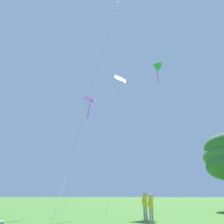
{
  "coord_description": "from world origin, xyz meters",
  "views": [
    {
      "loc": [
        2.16,
        -2.83,
        1.55
      ],
      "look_at": [
        -0.93,
        19.55,
        10.17
      ],
      "focal_mm": 35.08,
      "sensor_mm": 36.0,
      "label": 1
    }
  ],
  "objects_px": {
    "person_with_spool": "(151,206)",
    "person_in_red_shirt": "(145,203)",
    "kite_black_large": "(120,83)",
    "kite_green_small": "(156,66)",
    "kite_purple_streamer": "(90,104)"
  },
  "relations": [
    {
      "from": "kite_green_small",
      "to": "kite_black_large",
      "type": "bearing_deg",
      "value": -123.59
    },
    {
      "from": "kite_black_large",
      "to": "kite_purple_streamer",
      "type": "height_order",
      "value": "kite_black_large"
    },
    {
      "from": "kite_green_small",
      "to": "kite_purple_streamer",
      "type": "distance_m",
      "value": 19.88
    },
    {
      "from": "kite_black_large",
      "to": "kite_green_small",
      "type": "xyz_separation_m",
      "value": [
        6.15,
        9.27,
        8.36
      ]
    },
    {
      "from": "kite_green_small",
      "to": "person_in_red_shirt",
      "type": "height_order",
      "value": "kite_green_small"
    },
    {
      "from": "kite_purple_streamer",
      "to": "person_with_spool",
      "type": "xyz_separation_m",
      "value": [
        6.81,
        -11.74,
        -11.66
      ]
    },
    {
      "from": "person_with_spool",
      "to": "person_in_red_shirt",
      "type": "xyz_separation_m",
      "value": [
        -0.33,
        2.3,
        0.08
      ]
    },
    {
      "from": "person_with_spool",
      "to": "person_in_red_shirt",
      "type": "height_order",
      "value": "person_in_red_shirt"
    },
    {
      "from": "kite_black_large",
      "to": "person_in_red_shirt",
      "type": "xyz_separation_m",
      "value": [
        2.67,
        -11.97,
        -15.74
      ]
    },
    {
      "from": "kite_black_large",
      "to": "kite_green_small",
      "type": "height_order",
      "value": "kite_green_small"
    },
    {
      "from": "kite_purple_streamer",
      "to": "person_with_spool",
      "type": "relative_size",
      "value": 8.65
    },
    {
      "from": "person_in_red_shirt",
      "to": "kite_black_large",
      "type": "bearing_deg",
      "value": 102.58
    },
    {
      "from": "person_with_spool",
      "to": "kite_black_large",
      "type": "bearing_deg",
      "value": 101.87
    },
    {
      "from": "person_in_red_shirt",
      "to": "kite_purple_streamer",
      "type": "bearing_deg",
      "value": 124.48
    },
    {
      "from": "person_with_spool",
      "to": "person_in_red_shirt",
      "type": "distance_m",
      "value": 2.32
    }
  ]
}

